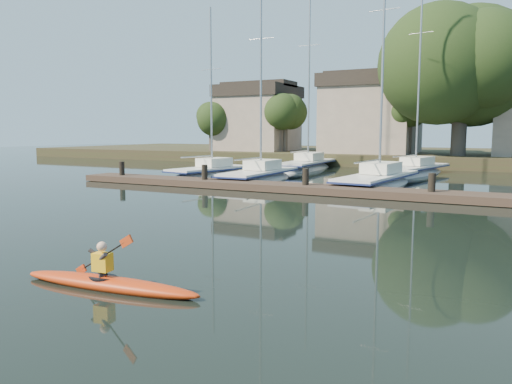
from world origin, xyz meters
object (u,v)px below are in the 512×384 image
at_px(dock, 365,192).
at_px(sailboat_5, 307,172).
at_px(sailboat_6, 414,178).
at_px(sailboat_2, 377,190).
at_px(sailboat_1, 259,184).
at_px(kayak, 108,281).
at_px(sailboat_0, 210,180).

height_order(dock, sailboat_5, sailboat_5).
xyz_separation_m(dock, sailboat_6, (0.00, 12.70, -0.40)).
bearing_deg(dock, sailboat_2, 96.10).
xyz_separation_m(sailboat_1, sailboat_2, (7.21, 0.27, -0.00)).
bearing_deg(kayak, sailboat_0, 112.21).
height_order(sailboat_1, sailboat_5, sailboat_5).
relative_size(sailboat_2, sailboat_5, 0.98).
bearing_deg(sailboat_1, sailboat_0, 166.36).
distance_m(sailboat_1, sailboat_2, 7.22).
xyz_separation_m(dock, sailboat_1, (-7.67, 4.02, -0.40)).
distance_m(kayak, dock, 16.04).
xyz_separation_m(sailboat_0, sailboat_1, (4.18, -0.94, 0.00)).
distance_m(dock, sailboat_6, 12.71).
xyz_separation_m(sailboat_0, sailboat_6, (11.85, 7.74, 0.01)).
relative_size(sailboat_0, sailboat_1, 0.84).
height_order(dock, sailboat_2, sailboat_2).
bearing_deg(sailboat_6, sailboat_0, -135.57).
bearing_deg(dock, sailboat_5, 121.42).
distance_m(sailboat_0, sailboat_1, 4.28).
height_order(sailboat_0, sailboat_1, sailboat_1).
bearing_deg(dock, sailboat_1, 152.33).
bearing_deg(sailboat_0, sailboat_1, -3.07).
bearing_deg(sailboat_6, dock, -78.73).
distance_m(sailboat_0, sailboat_5, 9.48).
bearing_deg(sailboat_5, sailboat_6, -9.33).
xyz_separation_m(sailboat_0, sailboat_2, (11.39, -0.68, -0.00)).
bearing_deg(dock, kayak, -92.56).
distance_m(kayak, sailboat_5, 30.82).
distance_m(sailboat_2, sailboat_6, 8.43).
bearing_deg(sailboat_2, kayak, -84.99).
xyz_separation_m(sailboat_0, sailboat_5, (3.41, 8.84, -0.00)).
xyz_separation_m(sailboat_1, sailboat_6, (7.67, 8.68, 0.01)).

